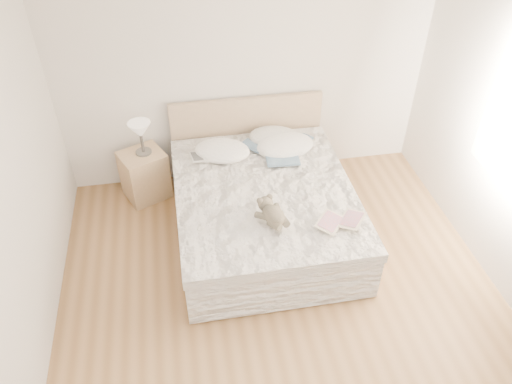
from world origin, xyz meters
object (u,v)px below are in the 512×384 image
bed (263,206)px  nightstand (145,175)px  childrens_book (341,221)px  teddy_bear (273,220)px  table_lamp (140,132)px  photo_book (204,157)px

bed → nightstand: bed is taller
childrens_book → teddy_bear: (-0.59, 0.09, 0.02)m
nightstand → teddy_bear: bearing=-49.6°
bed → teddy_bear: bed is taller
childrens_book → teddy_bear: size_ratio=1.24×
nightstand → childrens_book: bearing=-39.8°
table_lamp → childrens_book: size_ratio=0.93×
childrens_book → teddy_bear: 0.60m
teddy_bear → photo_book: bearing=91.5°
photo_book → nightstand: bearing=148.9°
bed → photo_book: 0.81m
photo_book → teddy_bear: 1.22m
bed → childrens_book: size_ratio=5.31×
childrens_book → table_lamp: bearing=179.3°
photo_book → teddy_bear: bearing=-73.8°
table_lamp → photo_book: (0.62, -0.29, -0.20)m
childrens_book → photo_book: bearing=172.7°
table_lamp → teddy_bear: table_lamp is taller
photo_book → teddy_bear: teddy_bear is taller
nightstand → childrens_book: size_ratio=1.39×
bed → childrens_book: (0.57, -0.69, 0.32)m
nightstand → photo_book: (0.65, -0.27, 0.35)m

